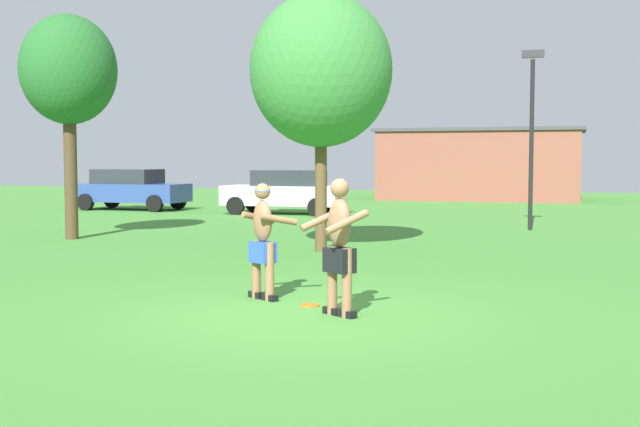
% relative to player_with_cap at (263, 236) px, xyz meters
% --- Properties ---
extents(ground_plane, '(80.00, 80.00, 0.00)m').
position_rel_player_with_cap_xyz_m(ground_plane, '(0.93, -0.90, -0.90)').
color(ground_plane, '#428433').
extents(player_with_cap, '(0.80, 0.75, 1.65)m').
position_rel_player_with_cap_xyz_m(player_with_cap, '(0.00, 0.00, 0.00)').
color(player_with_cap, black).
rests_on(player_with_cap, ground_plane).
extents(player_in_black, '(0.89, 0.73, 1.74)m').
position_rel_player_with_cap_xyz_m(player_in_black, '(1.36, -0.84, 0.02)').
color(player_in_black, black).
rests_on(player_in_black, ground_plane).
extents(frisbee, '(0.25, 0.25, 0.03)m').
position_rel_player_with_cap_xyz_m(frisbee, '(0.80, -0.31, -0.89)').
color(frisbee, orange).
rests_on(frisbee, ground_plane).
extents(car_white_near_post, '(4.35, 2.12, 1.58)m').
position_rel_player_with_cap_xyz_m(car_white_near_post, '(-5.80, 16.72, -0.08)').
color(car_white_near_post, white).
rests_on(car_white_near_post, ground_plane).
extents(car_blue_far_end, '(4.32, 2.07, 1.58)m').
position_rel_player_with_cap_xyz_m(car_blue_far_end, '(-12.34, 17.10, -0.08)').
color(car_blue_far_end, '#2D478C').
rests_on(car_blue_far_end, ground_plane).
extents(lamp_post, '(0.60, 0.24, 4.97)m').
position_rel_player_with_cap_xyz_m(lamp_post, '(2.98, 12.60, 2.20)').
color(lamp_post, black).
rests_on(lamp_post, ground_plane).
extents(outbuilding_behind_lot, '(9.71, 5.66, 3.43)m').
position_rel_player_with_cap_xyz_m(outbuilding_behind_lot, '(-0.28, 29.48, 0.82)').
color(outbuilding_behind_lot, brown).
rests_on(outbuilding_behind_lot, ground_plane).
extents(tree_left_field, '(3.02, 3.02, 5.48)m').
position_rel_player_with_cap_xyz_m(tree_left_field, '(-1.00, 5.85, 2.94)').
color(tree_left_field, brown).
rests_on(tree_left_field, ground_plane).
extents(tree_right_field, '(2.34, 2.34, 5.50)m').
position_rel_player_with_cap_xyz_m(tree_right_field, '(-7.70, 6.53, 3.21)').
color(tree_right_field, '#4C3823').
rests_on(tree_right_field, ground_plane).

